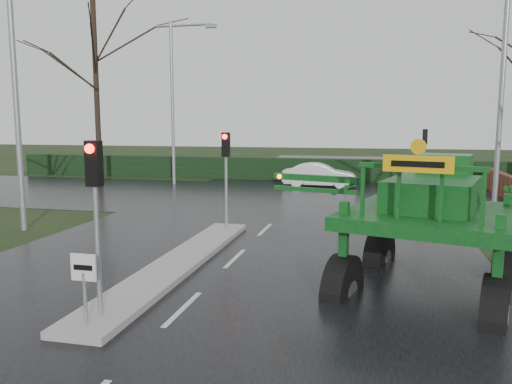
% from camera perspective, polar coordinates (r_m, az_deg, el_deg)
% --- Properties ---
extents(ground, '(140.00, 140.00, 0.00)m').
position_cam_1_polar(ground, '(10.75, -8.34, -13.17)').
color(ground, black).
rests_on(ground, ground).
extents(road_main, '(14.00, 80.00, 0.02)m').
position_cam_1_polar(road_main, '(20.04, 2.25, -3.18)').
color(road_main, black).
rests_on(road_main, ground).
extents(road_cross, '(80.00, 12.00, 0.02)m').
position_cam_1_polar(road_cross, '(25.87, 4.80, -0.70)').
color(road_cross, black).
rests_on(road_cross, ground).
extents(median_island, '(1.20, 10.00, 0.16)m').
position_cam_1_polar(median_island, '(13.82, -8.79, -8.00)').
color(median_island, gray).
rests_on(median_island, ground).
extents(hedge_row, '(44.00, 0.90, 1.50)m').
position_cam_1_polar(hedge_row, '(33.66, 6.84, 2.53)').
color(hedge_row, black).
rests_on(hedge_row, ground).
extents(keep_left_sign, '(0.50, 0.07, 1.35)m').
position_cam_1_polar(keep_left_sign, '(9.71, -19.06, -9.24)').
color(keep_left_sign, gray).
rests_on(keep_left_sign, ground).
extents(traffic_signal_near, '(0.26, 0.33, 3.52)m').
position_cam_1_polar(traffic_signal_near, '(9.80, -17.93, 0.15)').
color(traffic_signal_near, gray).
rests_on(traffic_signal_near, ground).
extents(traffic_signal_mid, '(0.26, 0.33, 3.52)m').
position_cam_1_polar(traffic_signal_mid, '(17.59, -3.46, 3.77)').
color(traffic_signal_mid, gray).
rests_on(traffic_signal_mid, ground).
extents(traffic_signal_far, '(0.26, 0.33, 3.52)m').
position_cam_1_polar(traffic_signal_far, '(29.47, 18.70, 5.01)').
color(traffic_signal_far, gray).
rests_on(traffic_signal_far, ground).
extents(street_light_left_near, '(3.85, 0.30, 10.00)m').
position_cam_1_polar(street_light_left_near, '(19.54, -25.27, 13.44)').
color(street_light_left_near, gray).
rests_on(street_light_left_near, ground).
extents(street_light_right, '(3.85, 0.30, 10.00)m').
position_cam_1_polar(street_light_right, '(21.87, 25.61, 12.75)').
color(street_light_right, gray).
rests_on(street_light_right, ground).
extents(street_light_left_far, '(3.85, 0.30, 10.00)m').
position_cam_1_polar(street_light_left_far, '(31.72, -9.05, 11.65)').
color(street_light_left_far, gray).
rests_on(street_light_left_far, ground).
extents(tree_left_far, '(7.70, 7.70, 13.26)m').
position_cam_1_polar(tree_left_far, '(31.95, -17.87, 13.43)').
color(tree_left_far, black).
rests_on(tree_left_far, ground).
extents(crop_sprayer, '(7.63, 5.70, 4.41)m').
position_cam_1_polar(crop_sprayer, '(11.50, 10.43, -1.06)').
color(crop_sprayer, black).
rests_on(crop_sprayer, ground).
extents(white_sedan, '(4.41, 1.66, 1.44)m').
position_cam_1_polar(white_sedan, '(30.36, 7.25, 0.53)').
color(white_sedan, white).
rests_on(white_sedan, ground).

